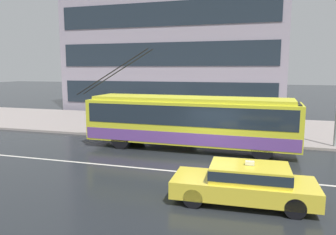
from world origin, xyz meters
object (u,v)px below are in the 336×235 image
object	(u,v)px
taxi_oncoming_near	(246,182)
bus_shelter	(174,106)
pedestrian_approaching_curb	(191,110)
pedestrian_at_shelter	(156,109)
trolleybus	(190,120)

from	to	relation	value
taxi_oncoming_near	bus_shelter	size ratio (longest dim) A/B	1.13
taxi_oncoming_near	pedestrian_approaching_curb	distance (m)	10.40
taxi_oncoming_near	pedestrian_approaching_curb	world-z (taller)	pedestrian_approaching_curb
pedestrian_at_shelter	bus_shelter	bearing A→B (deg)	37.77
taxi_oncoming_near	bus_shelter	world-z (taller)	bus_shelter
bus_shelter	pedestrian_at_shelter	size ratio (longest dim) A/B	2.01
bus_shelter	pedestrian_at_shelter	xyz separation A→B (m)	(-1.00, -0.78, -0.12)
trolleybus	bus_shelter	size ratio (longest dim) A/B	3.02
bus_shelter	pedestrian_at_shelter	distance (m)	1.27
taxi_oncoming_near	pedestrian_approaching_curb	bearing A→B (deg)	112.22
trolleybus	bus_shelter	bearing A→B (deg)	119.20
taxi_oncoming_near	bus_shelter	distance (m)	10.85
bus_shelter	pedestrian_approaching_curb	bearing A→B (deg)	1.57
pedestrian_approaching_curb	trolleybus	bearing A→B (deg)	-78.34
trolleybus	pedestrian_at_shelter	size ratio (longest dim) A/B	6.06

